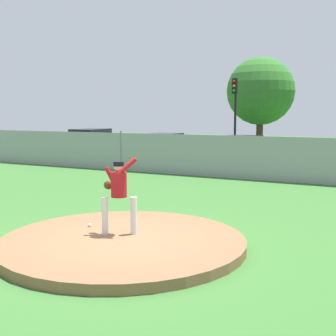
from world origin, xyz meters
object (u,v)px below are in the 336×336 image
(baseball, at_px, (90,225))
(traffic_light_near, at_px, (235,104))
(parked_car_slate, at_px, (91,144))
(parked_car_red, at_px, (238,152))
(parked_car_navy, at_px, (161,148))
(traffic_cone_orange, at_px, (318,163))
(pitcher_youth, at_px, (119,189))

(baseball, bearing_deg, traffic_light_near, 99.32)
(baseball, height_order, parked_car_slate, parked_car_slate)
(baseball, bearing_deg, parked_car_red, 95.29)
(parked_car_navy, bearing_deg, parked_car_red, -4.66)
(baseball, xyz_separation_m, traffic_light_near, (-2.96, 18.05, 3.02))
(parked_car_red, relative_size, traffic_cone_orange, 8.34)
(parked_car_slate, distance_m, traffic_light_near, 9.09)
(traffic_cone_orange, bearing_deg, parked_car_navy, -177.61)
(pitcher_youth, height_order, baseball, pitcher_youth)
(pitcher_youth, xyz_separation_m, parked_car_red, (-2.18, 14.04, -0.37))
(baseball, relative_size, parked_car_slate, 0.02)
(parked_car_navy, height_order, traffic_light_near, traffic_light_near)
(baseball, relative_size, parked_car_navy, 0.02)
(parked_car_navy, bearing_deg, baseball, -67.36)
(pitcher_youth, distance_m, baseball, 1.28)
(baseball, xyz_separation_m, traffic_cone_orange, (2.47, 14.58, 0.03))
(pitcher_youth, height_order, parked_car_navy, pitcher_youth)
(baseball, distance_m, parked_car_navy, 15.42)
(parked_car_slate, bearing_deg, baseball, -52.66)
(parked_car_slate, bearing_deg, pitcher_youth, -50.81)
(parked_car_navy, distance_m, parked_car_red, 4.67)
(baseball, bearing_deg, traffic_cone_orange, 80.39)
(parked_car_navy, distance_m, traffic_cone_orange, 8.42)
(pitcher_youth, distance_m, parked_car_red, 14.21)
(parked_car_red, bearing_deg, parked_car_navy, 175.34)
(parked_car_red, height_order, traffic_cone_orange, parked_car_red)
(baseball, distance_m, traffic_light_near, 18.54)
(pitcher_youth, relative_size, parked_car_red, 0.35)
(parked_car_slate, relative_size, parked_car_red, 0.97)
(parked_car_navy, bearing_deg, traffic_cone_orange, 2.39)
(parked_car_slate, height_order, traffic_cone_orange, parked_car_slate)
(pitcher_youth, relative_size, traffic_light_near, 0.34)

